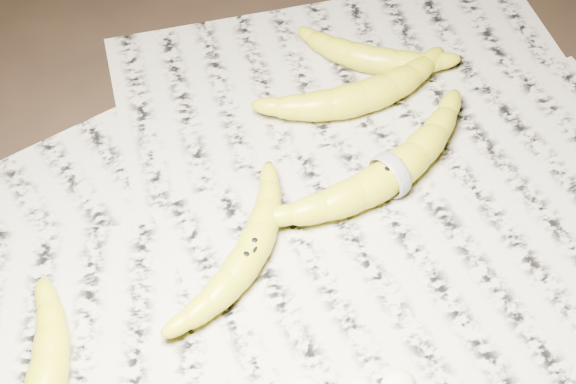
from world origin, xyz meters
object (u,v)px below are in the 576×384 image
banana_center (249,254)px  banana_upper_a (362,95)px  banana_upper_b (373,57)px  banana_taped (390,173)px

banana_center → banana_upper_a: bearing=-4.7°
banana_center → banana_upper_a: (0.22, 0.12, 0.00)m
banana_center → banana_upper_b: banana_center is taller
banana_center → banana_taped: size_ratio=0.77×
banana_center → banana_upper_b: 0.31m
banana_taped → banana_upper_a: (0.04, 0.11, -0.00)m
banana_upper_a → banana_upper_b: 0.07m
banana_center → banana_upper_b: (0.26, 0.17, -0.00)m
banana_center → banana_upper_a: banana_upper_a is taller
banana_taped → banana_upper_a: 0.12m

